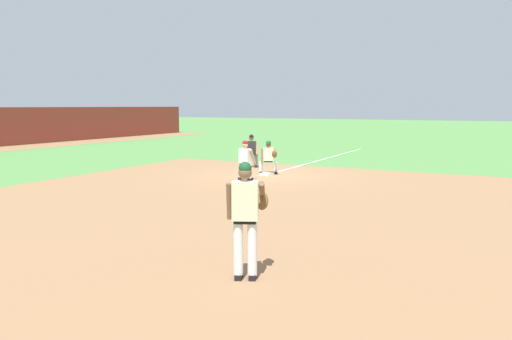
# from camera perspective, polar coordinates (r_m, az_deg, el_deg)

# --- Properties ---
(ground_plane) EXTENTS (160.00, 160.00, 0.00)m
(ground_plane) POSITION_cam_1_polar(r_m,az_deg,el_deg) (19.51, 1.15, -0.62)
(ground_plane) COLOR #518942
(infield_dirt_patch) EXTENTS (18.00, 18.00, 0.01)m
(infield_dirt_patch) POSITION_cam_1_polar(r_m,az_deg,el_deg) (13.70, 0.47, -4.03)
(infield_dirt_patch) COLOR #936B47
(infield_dirt_patch) RESTS_ON ground
(foul_line_stripe) EXTENTS (13.37, 0.10, 0.00)m
(foul_line_stripe) POSITION_cam_1_polar(r_m,az_deg,el_deg) (25.62, 7.81, 1.25)
(foul_line_stripe) COLOR white
(foul_line_stripe) RESTS_ON ground
(first_base_bag) EXTENTS (0.38, 0.38, 0.09)m
(first_base_bag) POSITION_cam_1_polar(r_m,az_deg,el_deg) (19.50, 1.15, -0.48)
(first_base_bag) COLOR white
(first_base_bag) RESTS_ON ground
(baseball) EXTENTS (0.07, 0.07, 0.07)m
(baseball) POSITION_cam_1_polar(r_m,az_deg,el_deg) (13.20, 0.52, -4.32)
(baseball) COLOR white
(baseball) RESTS_ON ground
(pitcher) EXTENTS (0.83, 0.59, 1.86)m
(pitcher) POSITION_cam_1_polar(r_m,az_deg,el_deg) (7.75, -1.11, -4.94)
(pitcher) COLOR black
(pitcher) RESTS_ON ground
(first_baseman) EXTENTS (0.84, 0.98, 1.34)m
(first_baseman) POSITION_cam_1_polar(r_m,az_deg,el_deg) (19.86, 1.48, 1.65)
(first_baseman) COLOR black
(first_baseman) RESTS_ON ground
(baserunner) EXTENTS (0.47, 0.62, 1.46)m
(baserunner) POSITION_cam_1_polar(r_m,az_deg,el_deg) (18.19, -1.25, 1.32)
(baserunner) COLOR black
(baserunner) RESTS_ON ground
(umpire) EXTENTS (0.61, 0.67, 1.46)m
(umpire) POSITION_cam_1_polar(r_m,az_deg,el_deg) (21.92, -0.53, 2.35)
(umpire) COLOR black
(umpire) RESTS_ON ground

